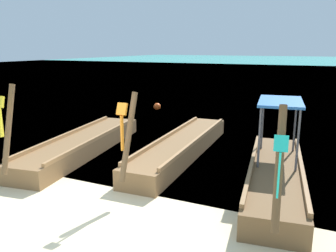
# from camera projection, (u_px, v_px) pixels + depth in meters

# --- Properties ---
(ground) EXTENTS (120.00, 120.00, 0.00)m
(ground) POSITION_uv_depth(u_px,v_px,m) (80.00, 227.00, 6.14)
(ground) COLOR beige
(sea_water) EXTENTS (120.00, 120.00, 0.00)m
(sea_water) POSITION_uv_depth(u_px,v_px,m) (306.00, 65.00, 60.69)
(sea_water) COLOR #2DB29E
(sea_water) RESTS_ON ground
(longtail_boat_yellow_ribbon) EXTENTS (1.99, 6.23, 2.38)m
(longtail_boat_yellow_ribbon) POSITION_uv_depth(u_px,v_px,m) (83.00, 144.00, 10.40)
(longtail_boat_yellow_ribbon) COLOR brown
(longtail_boat_yellow_ribbon) RESTS_ON ground
(longtail_boat_orange_ribbon) EXTENTS (1.31, 6.69, 2.25)m
(longtail_boat_orange_ribbon) POSITION_uv_depth(u_px,v_px,m) (182.00, 147.00, 10.15)
(longtail_boat_orange_ribbon) COLOR brown
(longtail_boat_orange_ribbon) RESTS_ON ground
(longtail_boat_turquoise_ribbon) EXTENTS (1.80, 5.62, 2.32)m
(longtail_boat_turquoise_ribbon) POSITION_uv_depth(u_px,v_px,m) (276.00, 174.00, 7.81)
(longtail_boat_turquoise_ribbon) COLOR brown
(longtail_boat_turquoise_ribbon) RESTS_ON ground
(mooring_buoy_near) EXTENTS (0.37, 0.37, 0.37)m
(mooring_buoy_near) POSITION_uv_depth(u_px,v_px,m) (157.00, 107.00, 17.38)
(mooring_buoy_near) COLOR #EA5119
(mooring_buoy_near) RESTS_ON sea_water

